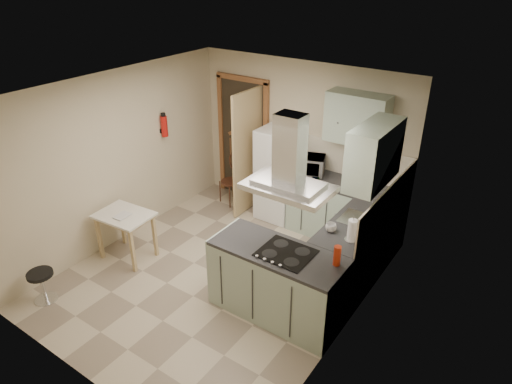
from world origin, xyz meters
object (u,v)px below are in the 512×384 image
Objects in this scene: fridge at (279,174)px; bentwood_chair at (231,182)px; microwave at (307,165)px; stool at (43,286)px; peninsula at (277,282)px; drop_leaf_table at (127,236)px; extractor_hood at (288,187)px.

bentwood_chair is at bearing -175.16° from fridge.
microwave reaches higher than bentwood_chair.
stool is (-1.28, -3.43, -0.54)m from fridge.
peninsula is at bearing -26.20° from bentwood_chair.
peninsula is 2.09× the size of drop_leaf_table.
bentwood_chair is (-0.91, -0.08, -0.36)m from fridge.
extractor_hood reaches higher than stool.
bentwood_chair is at bearing 80.09° from drop_leaf_table.
fridge reaches higher than stool.
peninsula is at bearing -58.26° from fridge.
drop_leaf_table is at bearing -80.19° from bentwood_chair.
fridge is at bearing 69.59° from stool.
extractor_hood is (0.10, 0.00, 1.27)m from peninsula.
peninsula reaches higher than bentwood_chair.
stool is at bearing -149.94° from peninsula.
stool is (-0.36, -3.35, -0.19)m from bentwood_chair.
peninsula is at bearing 1.07° from drop_leaf_table.
microwave is (1.41, 0.06, 0.65)m from bentwood_chair.
stool is (-2.50, -1.45, -0.24)m from peninsula.
microwave is (1.62, 2.18, 0.70)m from drop_leaf_table.
microwave reaches higher than stool.
stool is at bearing -80.71° from bentwood_chair.
stool is (-0.15, -1.23, -0.14)m from drop_leaf_table.
extractor_hood reaches higher than peninsula.
fridge is 2.90× the size of microwave.
extractor_hood is at bearing -87.23° from microwave.
fridge is 2.02× the size of drop_leaf_table.
microwave is at bearing 62.54° from stool.
bentwood_chair is 1.52× the size of microwave.
peninsula is (1.22, -1.98, -0.30)m from fridge.
extractor_hood is at bearing -56.21° from fridge.
stool is 3.93m from microwave.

